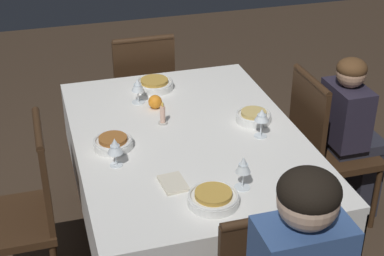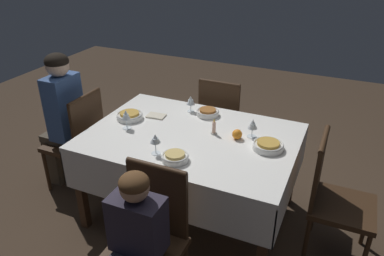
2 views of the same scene
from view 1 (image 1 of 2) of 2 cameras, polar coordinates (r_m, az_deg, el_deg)
ground_plane at (r=3.33m, az=-0.37°, el=-11.87°), size 8.00×8.00×0.00m
dining_table at (r=2.94m, az=-0.42°, el=-2.16°), size 1.55×1.10×0.74m
chair_south at (r=3.38m, az=12.72°, el=-1.46°), size 0.42×0.43×0.93m
chair_east at (r=3.91m, az=-4.89°, el=3.58°), size 0.43×0.42×0.93m
chair_north at (r=2.91m, az=-16.10°, el=-7.37°), size 0.42×0.43×0.93m
person_child_dark at (r=3.44m, az=15.32°, el=-0.37°), size 0.30×0.33×1.01m
bowl_west at (r=2.41m, az=2.08°, el=-6.78°), size 0.21×0.21×0.06m
wine_glass_west at (r=2.46m, az=5.00°, el=-3.70°), size 0.07×0.07×0.15m
bowl_south at (r=3.03m, az=5.99°, el=1.14°), size 0.18×0.18×0.06m
wine_glass_south at (r=2.85m, az=6.78°, el=1.15°), size 0.07×0.07×0.15m
bowl_east at (r=3.37m, az=-3.66°, el=4.28°), size 0.22×0.22×0.06m
wine_glass_east at (r=3.18m, az=-5.29°, el=4.10°), size 0.07×0.07×0.14m
bowl_north at (r=2.81m, az=-7.66°, el=-1.39°), size 0.19×0.19×0.06m
wine_glass_north at (r=2.63m, az=-7.48°, el=-1.81°), size 0.07×0.07×0.14m
candle_centerpiece at (r=2.98m, az=-2.85°, el=1.15°), size 0.05×0.05×0.12m
orange_fruit at (r=3.14m, az=-3.60°, el=2.55°), size 0.07×0.07×0.07m
napkin_red_folded at (r=2.53m, az=-1.83°, el=-5.37°), size 0.16×0.11×0.01m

